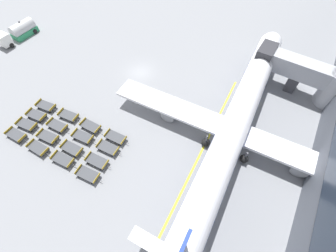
{
  "coord_description": "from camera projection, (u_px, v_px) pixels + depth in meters",
  "views": [
    {
      "loc": [
        20.39,
        -24.25,
        27.91
      ],
      "look_at": [
        11.51,
        -9.35,
        2.94
      ],
      "focal_mm": 24.0,
      "sensor_mm": 36.0,
      "label": 1
    }
  ],
  "objects": [
    {
      "name": "baggage_dolly_row_mid_a_col_d",
      "position": [
        97.0,
        161.0,
        30.13
      ],
      "size": [
        3.75,
        1.8,
        0.92
      ],
      "color": "#424449",
      "rests_on": "ground_plane"
    },
    {
      "name": "baggage_dolly_row_mid_a_col_a",
      "position": [
        27.0,
        125.0,
        33.55
      ],
      "size": [
        3.77,
        1.88,
        0.92
      ],
      "color": "#424449",
      "rests_on": "ground_plane"
    },
    {
      "name": "stand_guidance_stripe",
      "position": [
        188.0,
        178.0,
        29.26
      ],
      "size": [
        2.57,
        39.77,
        0.01
      ],
      "color": "yellow",
      "rests_on": "ground_plane"
    },
    {
      "name": "baggage_dolly_row_near_col_c",
      "position": [
        63.0,
        159.0,
        30.27
      ],
      "size": [
        3.76,
        1.82,
        0.92
      ],
      "color": "#424449",
      "rests_on": "ground_plane"
    },
    {
      "name": "baggage_dolly_row_mid_b_col_c",
      "position": [
        83.0,
        137.0,
        32.34
      ],
      "size": [
        3.76,
        1.84,
        0.92
      ],
      "color": "#424449",
      "rests_on": "ground_plane"
    },
    {
      "name": "baggage_dolly_row_mid_a_col_b",
      "position": [
        48.0,
        137.0,
        32.32
      ],
      "size": [
        3.76,
        1.84,
        0.92
      ],
      "color": "#424449",
      "rests_on": "ground_plane"
    },
    {
      "name": "baggage_dolly_row_near_col_a",
      "position": [
        16.0,
        135.0,
        32.5
      ],
      "size": [
        3.73,
        1.72,
        0.92
      ],
      "color": "#424449",
      "rests_on": "ground_plane"
    },
    {
      "name": "baggage_dolly_row_mid_b_col_d",
      "position": [
        108.0,
        148.0,
        31.29
      ],
      "size": [
        3.75,
        1.8,
        0.92
      ],
      "color": "#424449",
      "rests_on": "ground_plane"
    },
    {
      "name": "fuel_tanker_primary",
      "position": [
        19.0,
        32.0,
        45.84
      ],
      "size": [
        3.24,
        7.99,
        3.04
      ],
      "color": "white",
      "rests_on": "ground_plane"
    },
    {
      "name": "baggage_dolly_row_far_col_a",
      "position": [
        46.0,
        106.0,
        35.63
      ],
      "size": [
        3.77,
        1.89,
        0.92
      ],
      "color": "#424449",
      "rests_on": "ground_plane"
    },
    {
      "name": "baggage_dolly_row_far_col_d",
      "position": [
        116.0,
        137.0,
        32.28
      ],
      "size": [
        3.74,
        1.75,
        0.92
      ],
      "color": "#424449",
      "rests_on": "ground_plane"
    },
    {
      "name": "baggage_dolly_row_near_col_b",
      "position": [
        38.0,
        148.0,
        31.26
      ],
      "size": [
        3.71,
        1.67,
        0.92
      ],
      "color": "#424449",
      "rests_on": "ground_plane"
    },
    {
      "name": "baggage_dolly_row_mid_b_col_b",
      "position": [
        58.0,
        126.0,
        33.44
      ],
      "size": [
        3.74,
        1.75,
        0.92
      ],
      "color": "#424449",
      "rests_on": "ground_plane"
    },
    {
      "name": "baggage_dolly_row_near_col_d",
      "position": [
        88.0,
        174.0,
        29.05
      ],
      "size": [
        3.76,
        1.83,
        0.92
      ],
      "color": "#424449",
      "rests_on": "ground_plane"
    },
    {
      "name": "airplane",
      "position": [
        236.0,
        123.0,
        30.6
      ],
      "size": [
        36.27,
        43.02,
        11.55
      ],
      "color": "white",
      "rests_on": "ground_plane"
    },
    {
      "name": "baggage_dolly_row_far_col_b",
      "position": [
        69.0,
        116.0,
        34.53
      ],
      "size": [
        3.77,
        1.87,
        0.92
      ],
      "color": "#424449",
      "rests_on": "ground_plane"
    },
    {
      "name": "baggage_dolly_row_mid_a_col_c",
      "position": [
        72.0,
        149.0,
        31.22
      ],
      "size": [
        3.74,
        1.74,
        0.92
      ],
      "color": "#424449",
      "rests_on": "ground_plane"
    },
    {
      "name": "ground_plane",
      "position": [
        140.0,
        72.0,
        40.76
      ],
      "size": [
        500.0,
        500.0,
        0.0
      ],
      "primitive_type": "plane",
      "color": "gray"
    },
    {
      "name": "baggage_dolly_row_mid_b_col_a",
      "position": [
        37.0,
        115.0,
        34.57
      ],
      "size": [
        3.76,
        1.87,
        0.92
      ],
      "color": "#424449",
      "rests_on": "ground_plane"
    },
    {
      "name": "jet_bridge",
      "position": [
        308.0,
        76.0,
        35.14
      ],
      "size": [
        14.77,
        4.31,
        5.97
      ],
      "color": "#A8AAB2",
      "rests_on": "ground_plane"
    },
    {
      "name": "baggage_dolly_row_far_col_c",
      "position": [
        91.0,
        126.0,
        33.38
      ],
      "size": [
        3.72,
        1.69,
        0.92
      ],
      "color": "#424449",
      "rests_on": "ground_plane"
    }
  ]
}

